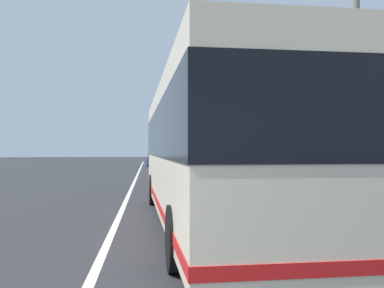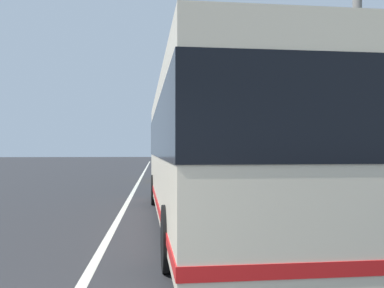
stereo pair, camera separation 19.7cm
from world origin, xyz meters
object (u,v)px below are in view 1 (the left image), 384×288
Objects in this scene: car_behind_bus at (156,160)px; roadside_tree_far_block at (248,103)px; coach_bus at (206,148)px; roadside_tree_mid_block at (307,93)px; car_oncoming at (175,168)px; motorcycle_nearest_curb at (357,224)px; utility_pole at (356,103)px.

roadside_tree_far_block reaches higher than car_behind_bus.
coach_bus reaches higher than car_behind_bus.
coach_bus is at bearing 144.49° from roadside_tree_mid_block.
roadside_tree_mid_block is (-7.06, -5.56, 3.70)m from car_oncoming.
motorcycle_nearest_curb is at bearing 172.14° from roadside_tree_far_block.
coach_bus is 17.84m from roadside_tree_far_block.
car_oncoming is 9.72m from roadside_tree_mid_block.
coach_bus is 15.15m from car_oncoming.
utility_pole reaches higher than coach_bus.
utility_pole is (-15.27, 0.48, -1.72)m from roadside_tree_far_block.
roadside_tree_far_block is at bearing -1.79° from utility_pole.
car_behind_bus is 21.81m from roadside_tree_far_block.
car_oncoming is at bearing -13.16° from motorcycle_nearest_curb.
roadside_tree_mid_block reaches higher than motorcycle_nearest_curb.
car_oncoming is at bearing 108.99° from roadside_tree_far_block.
coach_bus reaches higher than motorcycle_nearest_curb.
utility_pole is at bearing -168.51° from car_behind_bus.
roadside_tree_mid_block reaches higher than coach_bus.
roadside_tree_far_block is (19.51, -2.69, 4.49)m from motorcycle_nearest_curb.
motorcycle_nearest_curb is 17.94m from car_oncoming.
utility_pole is (-6.49, 1.07, -1.21)m from roadside_tree_mid_block.
car_behind_bus is at bearing -1.02° from coach_bus.
car_behind_bus is 0.64× the size of utility_pole.
utility_pole is (1.54, -4.67, 1.33)m from coach_bus.
motorcycle_nearest_curb is at bearing -172.50° from car_behind_bus.
motorcycle_nearest_curb is 0.49× the size of car_behind_bus.
roadside_tree_mid_block reaches higher than car_oncoming.
motorcycle_nearest_curb is 0.45× the size of car_oncoming.
coach_bus is at bearing 21.83° from motorcycle_nearest_curb.
car_behind_bus is at bearing 8.25° from utility_pole.
motorcycle_nearest_curb is 0.31× the size of utility_pole.
roadside_tree_far_block is (8.78, 0.59, 0.51)m from roadside_tree_mid_block.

